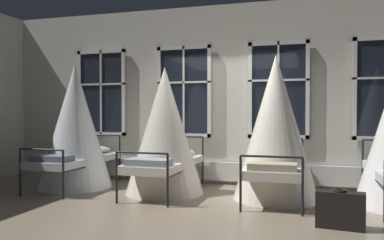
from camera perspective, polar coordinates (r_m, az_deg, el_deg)
The scene contains 7 objects.
ground at distance 6.33m, azimuth 3.28°, elevation -11.57°, with size 21.00×21.00×0.00m, color gray.
back_wall_with_windows at distance 7.59m, azimuth 5.71°, elevation 3.80°, with size 9.68×0.10×3.49m, color beige.
window_bank at distance 7.47m, azimuth 5.53°, elevation -1.22°, with size 6.64×0.10×2.65m.
cot_first at distance 7.52m, azimuth -16.86°, elevation -1.10°, with size 1.35×1.96×2.29m.
cot_second at distance 6.69m, azimuth -4.04°, elevation -1.80°, with size 1.35×1.96×2.18m.
cot_third at distance 6.32m, azimuth 12.25°, elevation -1.36°, with size 1.35×1.95×2.32m.
suitcase_dark at distance 5.07m, azimuth 21.06°, elevation -12.29°, with size 0.58×0.28×0.47m.
Camera 1 is at (1.38, -6.02, 1.39)m, focal length 36.09 mm.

